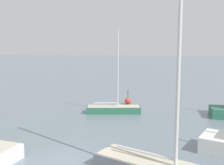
# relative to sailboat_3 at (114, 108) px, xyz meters

# --- Properties ---
(ground_plane) EXTENTS (600.00, 600.00, 0.00)m
(ground_plane) POSITION_rel_sailboat_3_xyz_m (0.23, -11.43, -0.44)
(ground_plane) COLOR slate
(sailboat_3) EXTENTS (5.52, 2.76, 8.22)m
(sailboat_3) POSITION_rel_sailboat_3_xyz_m (0.00, 0.00, 0.00)
(sailboat_3) COLOR #2D6B51
(sailboat_3) RESTS_ON ground_plane
(channel_buoy_1) EXTENTS (0.75, 0.75, 1.71)m
(channel_buoy_1) POSITION_rel_sailboat_3_xyz_m (0.56, 4.38, -0.06)
(channel_buoy_1) COLOR red
(channel_buoy_1) RESTS_ON ground_plane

